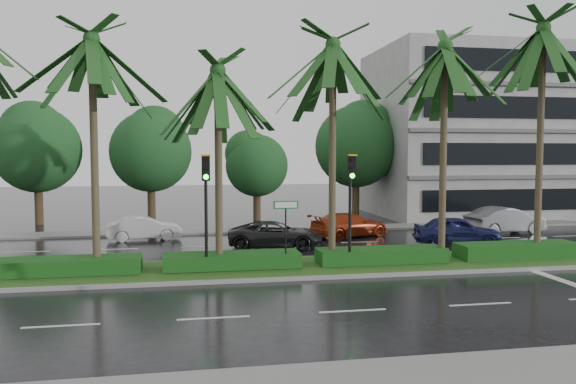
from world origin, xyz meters
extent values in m
plane|color=black|center=(0.00, 0.00, 0.00)|extent=(120.00, 120.00, 0.00)
cube|color=slate|center=(0.00, -10.20, 0.06)|extent=(40.00, 2.40, 0.12)
cube|color=slate|center=(0.00, 12.00, 0.06)|extent=(40.00, 2.00, 0.12)
cube|color=gray|center=(0.00, 1.00, 0.07)|extent=(36.00, 4.00, 0.14)
cube|color=#254617|center=(0.00, 1.00, 0.14)|extent=(35.60, 3.70, 0.02)
cube|color=#134415|center=(-9.00, 1.00, 0.45)|extent=(5.20, 1.40, 0.60)
cube|color=#134415|center=(-3.00, 1.00, 0.45)|extent=(5.20, 1.40, 0.60)
cube|color=#134415|center=(3.00, 1.00, 0.45)|extent=(5.20, 1.40, 0.60)
cube|color=#134415|center=(9.00, 1.00, 0.45)|extent=(5.20, 1.40, 0.60)
cube|color=silver|center=(-12.00, 7.00, 0.01)|extent=(2.00, 0.12, 0.01)
cube|color=silver|center=(-8.00, -5.00, 0.01)|extent=(2.00, 0.12, 0.01)
cube|color=silver|center=(-8.00, 7.00, 0.01)|extent=(2.00, 0.12, 0.01)
cube|color=silver|center=(-4.00, -5.00, 0.01)|extent=(2.00, 0.12, 0.01)
cube|color=silver|center=(-4.00, 7.00, 0.01)|extent=(2.00, 0.12, 0.01)
cube|color=silver|center=(0.00, -5.00, 0.01)|extent=(2.00, 0.12, 0.01)
cube|color=silver|center=(0.00, 7.00, 0.01)|extent=(2.00, 0.12, 0.01)
cube|color=silver|center=(4.00, -5.00, 0.01)|extent=(2.00, 0.12, 0.01)
cube|color=silver|center=(4.00, 7.00, 0.01)|extent=(2.00, 0.12, 0.01)
cube|color=silver|center=(8.00, 7.00, 0.01)|extent=(2.00, 0.12, 0.01)
cube|color=silver|center=(12.00, 7.00, 0.01)|extent=(2.00, 0.12, 0.01)
cube|color=silver|center=(16.00, 7.00, 0.01)|extent=(2.00, 0.12, 0.01)
cube|color=silver|center=(8.50, -3.00, 0.01)|extent=(0.40, 6.00, 0.01)
cylinder|color=#3F3624|center=(-8.00, 1.10, 4.41)|extent=(0.28, 0.28, 8.53)
cylinder|color=#3F3624|center=(-8.00, 1.10, 0.37)|extent=(0.40, 0.40, 0.44)
cylinder|color=#3F3624|center=(-3.50, 0.90, 3.89)|extent=(0.28, 0.28, 7.48)
cylinder|color=#3F3624|center=(-3.50, 0.90, 0.37)|extent=(0.40, 0.40, 0.44)
cylinder|color=#3F3624|center=(1.00, 1.20, 4.47)|extent=(0.28, 0.28, 8.65)
cylinder|color=#3F3624|center=(1.00, 1.20, 0.37)|extent=(0.40, 0.40, 0.44)
cylinder|color=#3F3624|center=(5.50, 0.80, 4.48)|extent=(0.28, 0.28, 8.67)
cylinder|color=#3F3624|center=(5.50, 0.80, 0.37)|extent=(0.40, 0.40, 0.44)
cylinder|color=#3F3624|center=(10.00, 1.10, 4.96)|extent=(0.28, 0.28, 9.61)
cylinder|color=#3F3624|center=(10.00, 1.10, 0.37)|extent=(0.40, 0.40, 0.44)
cylinder|color=black|center=(-4.00, 0.40, 1.85)|extent=(0.12, 0.12, 3.40)
cube|color=black|center=(-4.00, 0.22, 4.00)|extent=(0.30, 0.18, 0.90)
cube|color=gold|center=(-4.00, 0.10, 4.48)|extent=(0.34, 0.12, 0.06)
cylinder|color=black|center=(-4.00, 0.12, 4.30)|extent=(0.18, 0.04, 0.18)
cylinder|color=black|center=(-4.00, 0.12, 4.00)|extent=(0.18, 0.04, 0.18)
cylinder|color=#0CE519|center=(-4.00, 0.12, 3.70)|extent=(0.18, 0.04, 0.18)
cylinder|color=black|center=(1.50, 0.40, 1.85)|extent=(0.12, 0.12, 3.40)
cube|color=black|center=(1.50, 0.22, 4.00)|extent=(0.30, 0.18, 0.90)
cube|color=gold|center=(1.50, 0.10, 4.48)|extent=(0.34, 0.12, 0.06)
cylinder|color=black|center=(1.50, 0.12, 4.30)|extent=(0.18, 0.04, 0.18)
cylinder|color=black|center=(1.50, 0.12, 4.00)|extent=(0.18, 0.04, 0.18)
cylinder|color=#0CE519|center=(1.50, 0.12, 3.70)|extent=(0.18, 0.04, 0.18)
cylinder|color=black|center=(-1.00, 0.50, 1.45)|extent=(0.06, 0.06, 2.60)
cube|color=#0C5926|center=(-1.00, 0.47, 2.60)|extent=(0.95, 0.04, 0.30)
cube|color=white|center=(-1.00, 0.45, 2.60)|extent=(0.85, 0.01, 0.22)
cylinder|color=#352B18|center=(-14.00, 17.50, 1.33)|extent=(0.52, 0.52, 2.65)
sphere|color=#19431E|center=(-14.00, 17.50, 4.77)|extent=(5.46, 5.46, 5.46)
sphere|color=#19431E|center=(-14.00, 17.80, 5.83)|extent=(4.09, 4.09, 4.09)
cylinder|color=#352B18|center=(-7.00, 17.50, 1.29)|extent=(0.52, 0.52, 2.59)
sphere|color=#19431E|center=(-7.00, 17.50, 4.65)|extent=(5.32, 5.32, 5.32)
sphere|color=#19431E|center=(-7.00, 17.80, 5.69)|extent=(3.99, 3.99, 3.99)
cylinder|color=#352B18|center=(0.00, 17.50, 1.03)|extent=(0.52, 0.52, 2.06)
sphere|color=#19431E|center=(0.00, 17.50, 3.71)|extent=(4.24, 4.24, 4.24)
sphere|color=#19431E|center=(0.00, 17.80, 4.53)|extent=(3.18, 3.18, 3.18)
cylinder|color=#352B18|center=(7.00, 17.50, 1.40)|extent=(0.52, 0.52, 2.79)
sphere|color=#19431E|center=(7.00, 17.50, 5.02)|extent=(5.74, 5.74, 5.74)
sphere|color=#19431E|center=(7.00, 17.80, 6.14)|extent=(4.31, 4.31, 4.31)
cylinder|color=#352B18|center=(14.00, 17.50, 1.28)|extent=(0.52, 0.52, 2.56)
sphere|color=#19431E|center=(14.00, 17.50, 4.61)|extent=(5.27, 5.27, 5.27)
sphere|color=#19431E|center=(14.00, 17.80, 5.63)|extent=(3.95, 3.95, 3.95)
cube|color=gray|center=(17.00, 18.00, 6.00)|extent=(16.00, 10.00, 12.00)
imported|color=silver|center=(-6.92, 9.69, 0.63)|extent=(1.81, 3.95, 1.26)
imported|color=black|center=(-0.50, 6.15, 0.63)|extent=(2.92, 4.87, 1.27)
imported|color=maroon|center=(4.00, 8.88, 0.66)|extent=(3.30, 4.87, 1.31)
imported|color=#1A1E50|center=(8.50, 5.38, 0.71)|extent=(2.55, 4.46, 1.43)
imported|color=#4E4F52|center=(13.00, 8.45, 0.76)|extent=(2.33, 4.82, 1.52)
camera|label=1|loc=(-4.67, -20.35, 4.57)|focal=35.00mm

